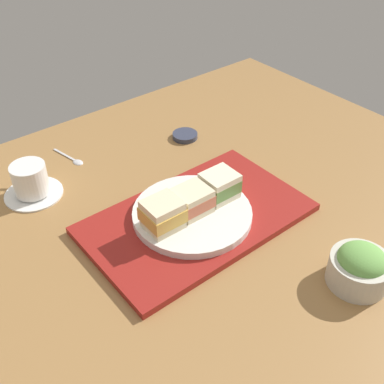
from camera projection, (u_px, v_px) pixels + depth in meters
ground_plane at (174, 230)px, 93.99cm from camera, size 140.00×100.00×3.00cm
serving_tray at (197, 218)px, 93.32cm from camera, size 43.33×26.02×1.47cm
sandwich_plate at (192, 214)px, 92.18cm from camera, size 23.32×23.32×1.52cm
sandwich_near at (163, 215)px, 86.38cm from camera, size 7.02×6.44×5.77cm
sandwich_middle at (192, 200)px, 90.15cm from camera, size 7.02×6.14×5.08cm
sandwich_far at (220, 186)px, 93.61cm from camera, size 6.69×6.08×5.34cm
salad_bowl at (360, 267)px, 79.37cm from camera, size 10.37×10.37×7.53cm
coffee_cup at (30, 182)px, 98.48cm from camera, size 12.20×12.50×7.41cm
small_sauce_dish at (185, 136)px, 118.02cm from camera, size 6.24×6.24×1.24cm
teaspoon at (74, 159)px, 110.30cm from camera, size 3.32×10.12×0.80cm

